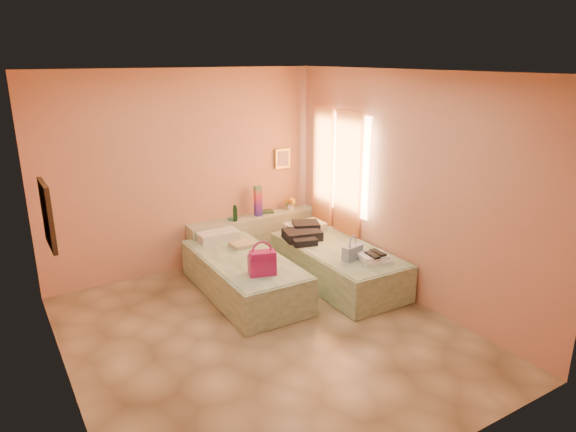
# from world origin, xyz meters

# --- Properties ---
(ground) EXTENTS (4.50, 4.50, 0.00)m
(ground) POSITION_xyz_m (0.00, 0.00, 0.00)
(ground) COLOR tan
(ground) RESTS_ON ground
(room_walls) EXTENTS (4.02, 4.51, 2.81)m
(room_walls) POSITION_xyz_m (0.21, 0.57, 1.79)
(room_walls) COLOR tan
(room_walls) RESTS_ON ground
(headboard_ledge) EXTENTS (2.05, 0.30, 0.65)m
(headboard_ledge) POSITION_xyz_m (0.98, 2.10, 0.33)
(headboard_ledge) COLOR #AEB594
(headboard_ledge) RESTS_ON ground
(bed_left) EXTENTS (0.94, 2.02, 0.50)m
(bed_left) POSITION_xyz_m (0.26, 1.05, 0.25)
(bed_left) COLOR #B2C69F
(bed_left) RESTS_ON ground
(bed_right) EXTENTS (0.94, 2.02, 0.50)m
(bed_right) POSITION_xyz_m (1.50, 0.70, 0.25)
(bed_right) COLOR #B2C69F
(bed_right) RESTS_ON ground
(water_bottle) EXTENTS (0.08, 0.08, 0.23)m
(water_bottle) POSITION_xyz_m (0.64, 2.03, 0.77)
(water_bottle) COLOR #153A1F
(water_bottle) RESTS_ON headboard_ledge
(rainbow_box) EXTENTS (0.11, 0.11, 0.45)m
(rainbow_box) POSITION_xyz_m (1.05, 2.10, 0.88)
(rainbow_box) COLOR #A11355
(rainbow_box) RESTS_ON headboard_ledge
(small_dish) EXTENTS (0.15, 0.15, 0.03)m
(small_dish) POSITION_xyz_m (0.62, 2.12, 0.67)
(small_dish) COLOR #4C8B6A
(small_dish) RESTS_ON headboard_ledge
(green_book) EXTENTS (0.23, 0.20, 0.03)m
(green_book) POSITION_xyz_m (1.23, 2.16, 0.67)
(green_book) COLOR #26472B
(green_book) RESTS_ON headboard_ledge
(flower_vase) EXTENTS (0.24, 0.24, 0.24)m
(flower_vase) POSITION_xyz_m (1.62, 2.09, 0.77)
(flower_vase) COLOR silver
(flower_vase) RESTS_ON headboard_ledge
(magenta_handbag) EXTENTS (0.35, 0.25, 0.29)m
(magenta_handbag) POSITION_xyz_m (0.22, 0.47, 0.65)
(magenta_handbag) COLOR #A11355
(magenta_handbag) RESTS_ON bed_left
(khaki_garment) EXTENTS (0.31, 0.25, 0.05)m
(khaki_garment) POSITION_xyz_m (0.44, 1.41, 0.53)
(khaki_garment) COLOR tan
(khaki_garment) RESTS_ON bed_left
(clothes_pile) EXTENTS (0.67, 0.67, 0.16)m
(clothes_pile) POSITION_xyz_m (1.32, 1.24, 0.58)
(clothes_pile) COLOR black
(clothes_pile) RESTS_ON bed_right
(blue_handbag) EXTENTS (0.30, 0.17, 0.18)m
(blue_handbag) POSITION_xyz_m (1.41, 0.28, 0.59)
(blue_handbag) COLOR #4369A2
(blue_handbag) RESTS_ON bed_right
(towel_stack) EXTENTS (0.42, 0.39, 0.10)m
(towel_stack) POSITION_xyz_m (1.60, 0.07, 0.55)
(towel_stack) COLOR white
(towel_stack) RESTS_ON bed_right
(sandal_pair) EXTENTS (0.21, 0.26, 0.02)m
(sandal_pair) POSITION_xyz_m (1.59, 0.05, 0.61)
(sandal_pair) COLOR black
(sandal_pair) RESTS_ON towel_stack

